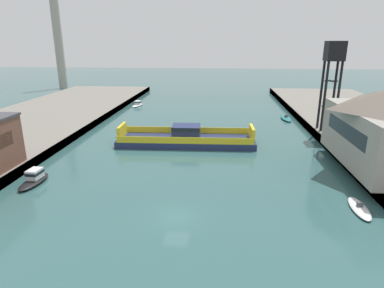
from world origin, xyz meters
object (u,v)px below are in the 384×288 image
object	(u,v)px
moored_boat_mid_right	(138,104)
chain_ferry	(186,138)
moored_boat_near_left	(34,178)
crane_tower	(334,62)
smokestack_distant_a	(58,36)
moored_boat_near_right	(286,118)
moored_boat_mid_left	(359,208)

from	to	relation	value
moored_boat_mid_right	chain_ferry	bearing A→B (deg)	-63.51
moored_boat_near_left	crane_tower	size ratio (longest dim) A/B	0.36
smokestack_distant_a	moored_boat_near_right	bearing A→B (deg)	-32.07
moored_boat_near_right	moored_boat_mid_left	bearing A→B (deg)	-90.39
moored_boat_near_right	crane_tower	size ratio (longest dim) A/B	0.41
chain_ferry	moored_boat_near_left	bearing A→B (deg)	-133.68
moored_boat_near_left	moored_boat_mid_right	world-z (taller)	moored_boat_near_left
chain_ferry	moored_boat_near_right	size ratio (longest dim) A/B	3.61
moored_boat_near_right	moored_boat_mid_right	xyz separation A→B (m)	(-38.24, 13.74, 0.23)
chain_ferry	moored_boat_near_right	world-z (taller)	chain_ferry
moored_boat_near_left	moored_boat_mid_left	world-z (taller)	moored_boat_near_left
moored_boat_near_left	moored_boat_mid_right	size ratio (longest dim) A/B	0.91
moored_boat_near_left	moored_boat_mid_right	distance (m)	52.86
moored_boat_mid_left	crane_tower	bearing A→B (deg)	80.41
moored_boat_mid_right	crane_tower	xyz separation A→B (m)	(42.86, -27.42, 13.10)
chain_ferry	moored_boat_mid_right	bearing A→B (deg)	116.49
crane_tower	moored_boat_near_left	bearing A→B (deg)	-149.33
smokestack_distant_a	moored_boat_near_left	bearing A→B (deg)	-66.57
moored_boat_mid_left	moored_boat_near_right	bearing A→B (deg)	89.61
moored_boat_near_left	crane_tower	world-z (taller)	crane_tower
chain_ferry	moored_boat_mid_right	world-z (taller)	chain_ferry
chain_ferry	crane_tower	bearing A→B (deg)	15.91
moored_boat_near_left	moored_boat_mid_left	size ratio (longest dim) A/B	1.06
moored_boat_near_right	smokestack_distant_a	distance (m)	91.48
moored_boat_mid_right	crane_tower	distance (m)	52.54
moored_boat_mid_left	crane_tower	xyz separation A→B (m)	(4.91, 29.08, 13.38)
moored_boat_mid_left	moored_boat_mid_right	size ratio (longest dim) A/B	0.86
moored_boat_mid_left	smokestack_distant_a	world-z (taller)	smokestack_distant_a
chain_ferry	smokestack_distant_a	size ratio (longest dim) A/B	0.65
moored_boat_mid_left	crane_tower	size ratio (longest dim) A/B	0.34
chain_ferry	moored_boat_mid_right	distance (m)	38.79
moored_boat_near_right	moored_boat_mid_left	world-z (taller)	moored_boat_near_right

